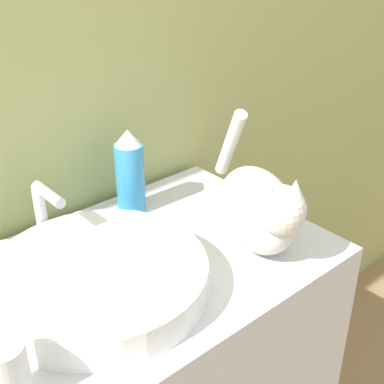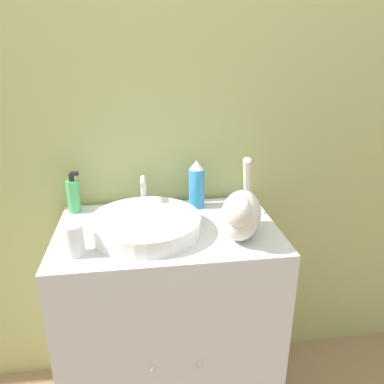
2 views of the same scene
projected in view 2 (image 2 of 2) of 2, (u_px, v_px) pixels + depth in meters
wall_back at (159, 114)px, 1.52m from camera, size 6.00×0.05×2.50m
vanity_cabinet at (170, 325)px, 1.53m from camera, size 0.81×0.53×0.88m
sink_basin at (146, 225)px, 1.33m from camera, size 0.39×0.39×0.06m
faucet at (144, 195)px, 1.50m from camera, size 0.20×0.11×0.15m
cat at (241, 213)px, 1.27m from camera, size 0.21×0.35×0.26m
soap_bottle at (74, 195)px, 1.49m from camera, size 0.05×0.05×0.17m
spray_bottle at (197, 185)px, 1.52m from camera, size 0.06×0.06×0.20m
cup at (74, 240)px, 1.18m from camera, size 0.06×0.06×0.10m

